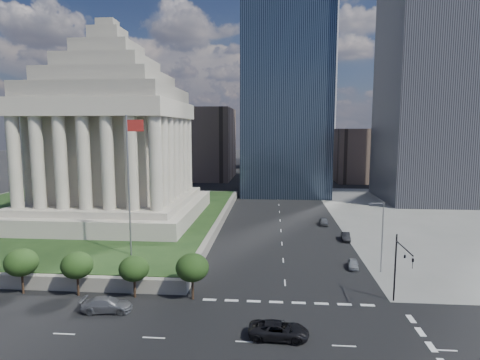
# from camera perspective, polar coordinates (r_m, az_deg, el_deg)

# --- Properties ---
(ground) EXTENTS (500.00, 500.00, 0.00)m
(ground) POSITION_cam_1_polar(r_m,az_deg,el_deg) (132.02, 5.39, -1.43)
(ground) COLOR black
(ground) RESTS_ON ground
(plaza_terrace) EXTENTS (66.00, 70.00, 1.80)m
(plaza_terrace) POSITION_cam_1_polar(r_m,az_deg,el_deg) (93.33, -23.14, -5.08)
(plaza_terrace) COLOR slate
(plaza_terrace) RESTS_ON ground
(plaza_lawn) EXTENTS (64.00, 68.00, 0.10)m
(plaza_lawn) POSITION_cam_1_polar(r_m,az_deg,el_deg) (93.14, -23.17, -4.51)
(plaza_lawn) COLOR #1B3214
(plaza_lawn) RESTS_ON plaza_terrace
(war_memorial) EXTENTS (34.00, 34.00, 39.00)m
(war_memorial) POSITION_cam_1_polar(r_m,az_deg,el_deg) (84.86, -17.83, 7.92)
(war_memorial) COLOR #A29C88
(war_memorial) RESTS_ON plaza_lawn
(flagpole) EXTENTS (2.52, 0.24, 20.00)m
(flagpole) POSITION_cam_1_polar(r_m,az_deg,el_deg) (58.46, -15.43, 0.30)
(flagpole) COLOR slate
(flagpole) RESTS_ON plaza_lawn
(midrise_glass) EXTENTS (26.00, 26.00, 60.00)m
(midrise_glass) POSITION_cam_1_polar(r_m,az_deg,el_deg) (125.94, 6.51, 11.83)
(midrise_glass) COLOR black
(midrise_glass) RESTS_ON ground
(highrise_ne) EXTENTS (26.00, 28.00, 100.00)m
(highrise_ne) POSITION_cam_1_polar(r_m,az_deg,el_deg) (127.10, 26.41, 20.24)
(highrise_ne) COLOR black
(highrise_ne) RESTS_ON ground
(building_filler_ne) EXTENTS (20.00, 30.00, 20.00)m
(building_filler_ne) POSITION_cam_1_polar(r_m,az_deg,el_deg) (164.30, 16.56, 3.52)
(building_filler_ne) COLOR brown
(building_filler_ne) RESTS_ON ground
(building_filler_nw) EXTENTS (24.00, 30.00, 28.00)m
(building_filler_nw) POSITION_cam_1_polar(r_m,az_deg,el_deg) (163.06, -5.32, 5.18)
(building_filler_nw) COLOR brown
(building_filler_nw) RESTS_ON ground
(traffic_signal_ne) EXTENTS (0.30, 5.74, 8.00)m
(traffic_signal_ne) POSITION_cam_1_polar(r_m,az_deg,el_deg) (48.71, 21.87, -10.83)
(traffic_signal_ne) COLOR black
(traffic_signal_ne) RESTS_ON ground
(street_lamp_north) EXTENTS (2.13, 0.22, 10.00)m
(street_lamp_north) POSITION_cam_1_polar(r_m,az_deg,el_deg) (59.26, 19.44, -7.10)
(street_lamp_north) COLOR slate
(street_lamp_north) RESTS_ON ground
(pickup_truck) EXTENTS (2.87, 5.89, 1.61)m
(pickup_truck) POSITION_cam_1_polar(r_m,az_deg,el_deg) (41.15, 5.52, -20.50)
(pickup_truck) COLOR black
(pickup_truck) RESTS_ON ground
(suv_grey) EXTENTS (5.71, 2.75, 1.60)m
(suv_grey) POSITION_cam_1_polar(r_m,az_deg,el_deg) (48.33, -18.39, -16.46)
(suv_grey) COLOR #57585E
(suv_grey) RESTS_ON ground
(parked_sedan_near) EXTENTS (1.97, 3.79, 1.23)m
(parked_sedan_near) POSITION_cam_1_polar(r_m,az_deg,el_deg) (61.19, 15.80, -11.42)
(parked_sedan_near) COLOR #94989C
(parked_sedan_near) RESTS_ON ground
(parked_sedan_mid) EXTENTS (1.77, 4.23, 1.36)m
(parked_sedan_mid) POSITION_cam_1_polar(r_m,az_deg,el_deg) (75.27, 14.80, -7.80)
(parked_sedan_mid) COLOR black
(parked_sedan_mid) RESTS_ON ground
(parked_sedan_far) EXTENTS (2.00, 4.34, 1.44)m
(parked_sedan_far) POSITION_cam_1_polar(r_m,az_deg,el_deg) (85.93, 11.81, -5.80)
(parked_sedan_far) COLOR #4F5256
(parked_sedan_far) RESTS_ON ground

